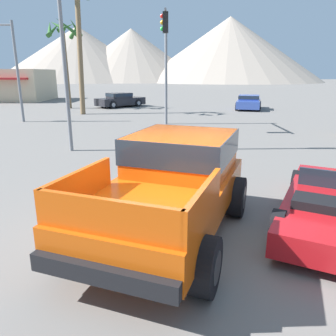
{
  "coord_description": "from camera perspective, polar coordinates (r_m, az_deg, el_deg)",
  "views": [
    {
      "loc": [
        -0.07,
        -5.4,
        2.92
      ],
      "look_at": [
        -0.09,
        1.12,
        1.03
      ],
      "focal_mm": 35.0,
      "sensor_mm": 36.0,
      "label": 1
    }
  ],
  "objects": [
    {
      "name": "traffic_light_crosswalk",
      "position": [
        18.16,
        -0.25,
        19.98
      ],
      "size": [
        0.38,
        3.68,
        5.91
      ],
      "rotation": [
        0.0,
        0.0,
        4.71
      ],
      "color": "slate",
      "rests_on": "ground_plane"
    },
    {
      "name": "distant_mountain_range",
      "position": [
        121.23,
        -2.1,
        19.44
      ],
      "size": [
        112.88,
        63.9,
        21.17
      ],
      "color": "gray",
      "rests_on": "ground_plane"
    },
    {
      "name": "orange_pickup_truck",
      "position": [
        6.14,
        1.05,
        -1.91
      ],
      "size": [
        3.51,
        5.07,
        1.78
      ],
      "rotation": [
        0.0,
        0.0,
        -0.35
      ],
      "color": "#CC4C0C",
      "rests_on": "ground_plane"
    },
    {
      "name": "palm_tree_short",
      "position": [
        25.57,
        -15.53,
        24.09
      ],
      "size": [
        2.92,
        2.91,
        9.02
      ],
      "color": "brown",
      "rests_on": "ground_plane"
    },
    {
      "name": "ground_plane",
      "position": [
        6.14,
        0.83,
        -12.2
      ],
      "size": [
        320.0,
        320.0,
        0.0
      ],
      "primitive_type": "plane",
      "color": "slate"
    },
    {
      "name": "parked_car_dark",
      "position": [
        30.13,
        -8.17,
        11.68
      ],
      "size": [
        4.39,
        4.22,
        1.23
      ],
      "rotation": [
        0.0,
        0.0,
        5.45
      ],
      "color": "#232328",
      "rests_on": "ground_plane"
    },
    {
      "name": "red_convertible_car",
      "position": [
        7.24,
        27.2,
        -6.05
      ],
      "size": [
        3.57,
        4.65,
        0.99
      ],
      "rotation": [
        0.0,
        0.0,
        -0.48
      ],
      "color": "#B21419",
      "rests_on": "ground_plane"
    },
    {
      "name": "palm_tree_leaning",
      "position": [
        29.83,
        -17.39,
        20.28
      ],
      "size": [
        3.05,
        3.13,
        7.12
      ],
      "color": "brown",
      "rests_on": "ground_plane"
    },
    {
      "name": "parked_car_blue",
      "position": [
        28.63,
        14.05,
        11.09
      ],
      "size": [
        2.86,
        4.48,
        1.18
      ],
      "rotation": [
        0.0,
        0.0,
        6.01
      ],
      "color": "#334C9E",
      "rests_on": "ground_plane"
    },
    {
      "name": "street_lamp_post",
      "position": [
        13.29,
        -18.24,
        25.82
      ],
      "size": [
        0.9,
        0.24,
        9.01
      ],
      "color": "slate",
      "rests_on": "ground_plane"
    }
  ]
}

